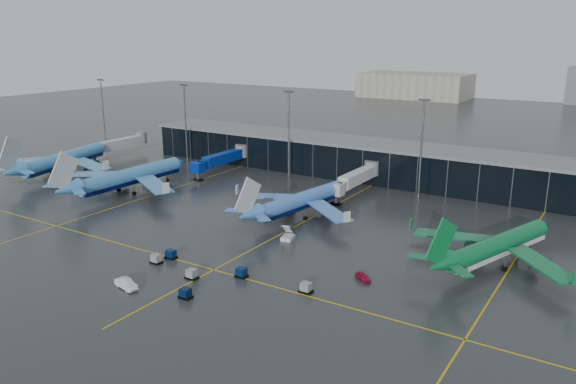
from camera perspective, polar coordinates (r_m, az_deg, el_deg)
The scene contains 13 objects.
ground at distance 119.62m, azimuth -6.67°, elevation -4.40°, with size 600.00×600.00×0.00m, color #282B2D.
terminal_pier at distance 168.85m, azimuth 6.57°, elevation 3.48°, with size 142.00×17.00×10.70m.
jet_bridges at distance 171.72m, azimuth -6.86°, elevation 3.38°, with size 94.00×27.50×7.20m.
flood_masts at distance 154.49m, azimuth 6.38°, elevation 5.52°, with size 203.00×0.50×25.50m.
taxi_lines at distance 122.22m, azimuth 0.13°, elevation -3.84°, with size 220.00×120.00×0.02m.
airliner_klm_west at distance 182.98m, azimuth -21.86°, elevation 3.91°, with size 40.12×45.69×14.04m, color #4291DB, non-canonical shape.
airliner_arkefly at distance 155.67m, azimuth -15.68°, elevation 2.49°, with size 39.28×44.73×13.75m, color #4089D3, non-canonical shape.
airliner_klm_near at distance 129.83m, azimuth 1.42°, elevation 0.10°, with size 34.17×38.92×11.96m, color #447DDF, non-canonical shape.
airliner_aer_lingus at distance 109.43m, azimuth 20.74°, elevation -3.96°, with size 34.21×38.96×11.97m, color #0C6A39, non-canonical shape.
baggage_carts at distance 99.98m, azimuth -8.24°, elevation -8.14°, with size 31.91×13.67×1.70m.
mobile_airstair at distance 116.24m, azimuth -0.02°, elevation -4.49°, with size 2.85×3.61×3.45m.
service_van_red at distance 98.67m, azimuth 7.62°, elevation -8.54°, with size 1.46×3.62×1.23m, color #A00C2E.
service_van_white at distance 98.60m, azimuth -16.12°, elevation -8.94°, with size 1.74×5.00×1.65m, color white.
Camera 1 is at (71.29, -86.89, 40.94)m, focal length 35.00 mm.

